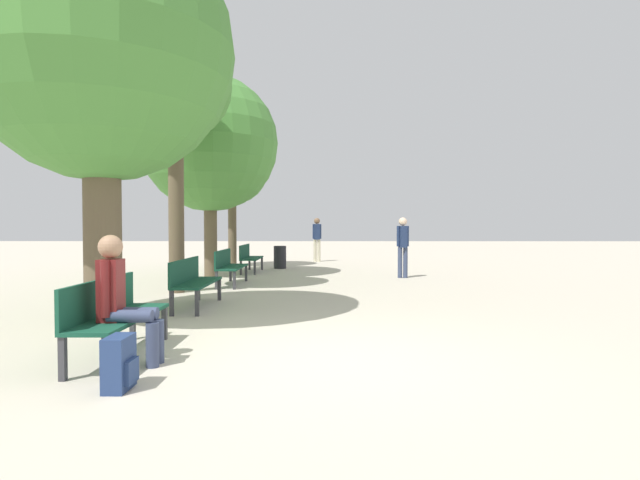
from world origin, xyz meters
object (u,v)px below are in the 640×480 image
(bench_row_1, at_px, (192,279))
(backpack, at_px, (120,364))
(bench_row_3, at_px, (249,256))
(trash_bin, at_px, (280,257))
(tree_row_2, at_px, (210,144))
(pedestrian_near, at_px, (317,237))
(tree_row_0, at_px, (100,50))
(bench_row_2, at_px, (228,264))
(tree_row_1, at_px, (175,87))
(bench_row_0, at_px, (113,311))
(tree_row_3, at_px, (232,169))
(person_seated, at_px, (123,296))
(pedestrian_mid, at_px, (403,243))

(bench_row_1, relative_size, backpack, 3.75)
(bench_row_3, relative_size, trash_bin, 2.35)
(tree_row_2, bearing_deg, backpack, -81.81)
(backpack, relative_size, pedestrian_near, 0.27)
(tree_row_0, distance_m, backpack, 4.76)
(bench_row_2, bearing_deg, tree_row_1, -122.72)
(backpack, bearing_deg, pedestrian_near, 84.47)
(bench_row_0, relative_size, bench_row_2, 1.00)
(bench_row_1, height_order, tree_row_3, tree_row_3)
(person_seated, relative_size, trash_bin, 1.78)
(tree_row_1, height_order, trash_bin, tree_row_1)
(bench_row_0, distance_m, bench_row_3, 9.76)
(bench_row_0, relative_size, tree_row_1, 0.31)
(tree_row_2, distance_m, tree_row_3, 3.27)
(bench_row_0, distance_m, tree_row_3, 12.00)
(tree_row_1, bearing_deg, bench_row_2, 57.28)
(tree_row_0, height_order, person_seated, tree_row_0)
(bench_row_3, xyz_separation_m, tree_row_0, (-0.84, -8.08, 3.37))
(tree_row_1, relative_size, backpack, 11.91)
(bench_row_3, height_order, pedestrian_near, pedestrian_near)
(bench_row_1, distance_m, tree_row_2, 6.06)
(bench_row_0, bearing_deg, tree_row_1, 99.25)
(bench_row_1, relative_size, person_seated, 1.32)
(bench_row_1, relative_size, tree_row_1, 0.31)
(bench_row_3, distance_m, pedestrian_near, 4.99)
(person_seated, relative_size, backpack, 2.83)
(pedestrian_near, relative_size, pedestrian_mid, 1.05)
(bench_row_3, xyz_separation_m, pedestrian_near, (2.00, 4.54, 0.49))
(bench_row_2, xyz_separation_m, person_seated, (0.23, -6.81, 0.20))
(backpack, distance_m, trash_bin, 12.19)
(tree_row_2, xyz_separation_m, person_seated, (1.08, -8.67, -2.95))
(tree_row_0, xyz_separation_m, person_seated, (1.08, -1.98, -3.16))
(tree_row_0, height_order, pedestrian_mid, tree_row_0)
(bench_row_1, xyz_separation_m, pedestrian_mid, (4.41, 4.92, 0.44))
(bench_row_3, bearing_deg, tree_row_1, -100.48)
(bench_row_0, xyz_separation_m, tree_row_2, (-0.84, 8.36, 3.15))
(bench_row_0, height_order, bench_row_1, same)
(person_seated, distance_m, backpack, 0.94)
(tree_row_1, relative_size, pedestrian_mid, 3.40)
(tree_row_1, relative_size, tree_row_2, 1.01)
(bench_row_0, bearing_deg, trash_bin, 85.77)
(person_seated, bearing_deg, bench_row_2, 91.97)
(tree_row_2, xyz_separation_m, pedestrian_mid, (5.26, -0.19, -2.71))
(tree_row_0, xyz_separation_m, pedestrian_mid, (5.26, 6.50, -2.92))
(tree_row_2, height_order, backpack, tree_row_2)
(bench_row_0, xyz_separation_m, bench_row_2, (0.00, 6.50, 0.00))
(pedestrian_mid, xyz_separation_m, trash_bin, (-3.59, 2.94, -0.57))
(bench_row_1, xyz_separation_m, backpack, (0.51, -4.33, -0.27))
(tree_row_0, bearing_deg, tree_row_1, 90.00)
(bench_row_2, bearing_deg, bench_row_0, -90.00)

